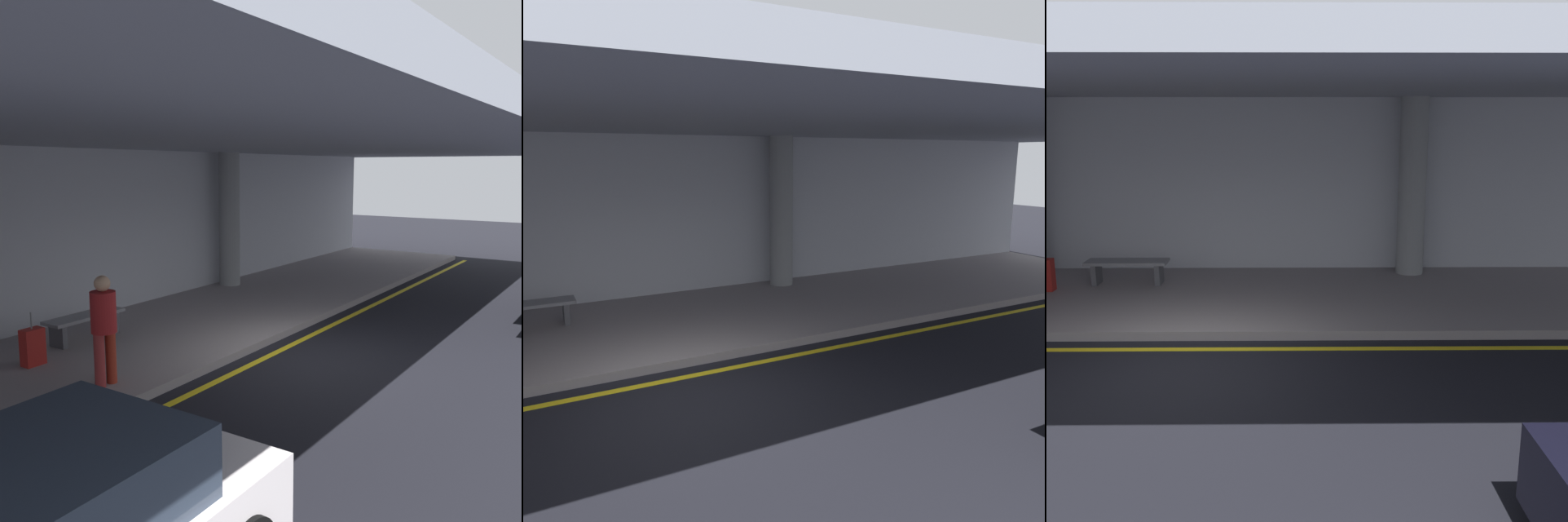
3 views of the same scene
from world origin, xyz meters
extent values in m
plane|color=black|center=(0.00, 0.00, 0.00)|extent=(60.00, 60.00, 0.00)
cube|color=gray|center=(0.00, 3.10, 0.07)|extent=(26.00, 4.20, 0.15)
cube|color=yellow|center=(0.00, 0.64, 0.00)|extent=(26.00, 0.14, 0.01)
cylinder|color=gray|center=(4.00, 4.73, 1.97)|extent=(0.57, 0.57, 3.65)
cube|color=#8F95A2|center=(0.00, 2.60, 3.95)|extent=(28.00, 13.20, 0.30)
cube|color=#B4B6BF|center=(0.00, 5.35, 1.90)|extent=(26.00, 0.30, 3.80)
cube|color=slate|center=(-1.76, 3.86, 0.60)|extent=(1.60, 0.50, 0.06)
cube|color=#4C4C51|center=(-1.14, 3.86, 0.36)|extent=(0.10, 0.40, 0.42)
camera|label=1|loc=(-8.88, -4.93, 3.40)|focal=40.30mm
camera|label=2|loc=(-1.96, -6.68, 3.30)|focal=36.05mm
camera|label=3|loc=(1.67, -8.16, 3.40)|focal=42.85mm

